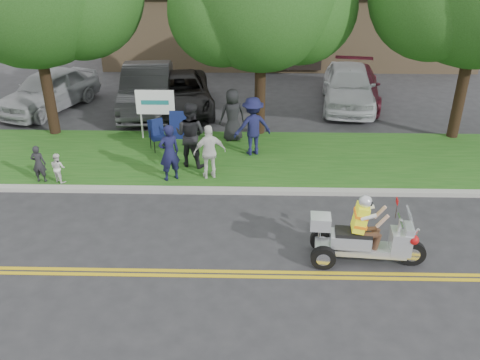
{
  "coord_description": "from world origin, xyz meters",
  "views": [
    {
      "loc": [
        0.23,
        -9.05,
        6.68
      ],
      "look_at": [
        -0.04,
        2.0,
        0.94
      ],
      "focal_mm": 38.0,
      "sensor_mm": 36.0,
      "label": 1
    }
  ],
  "objects_px": {
    "spectator_adult_mid": "(190,135)",
    "parked_car_far_left": "(48,90)",
    "lawn_chair_a": "(179,129)",
    "spectator_adult_right": "(210,152)",
    "parked_car_left": "(147,88)",
    "parked_car_right": "(354,86)",
    "spectator_adult_left": "(169,153)",
    "parked_car_far_right": "(348,86)",
    "lawn_chair_b": "(157,133)",
    "parked_car_mid": "(180,93)",
    "trike_scooter": "(362,239)"
  },
  "relations": [
    {
      "from": "parked_car_far_left",
      "to": "spectator_adult_left",
      "type": "bearing_deg",
      "value": -25.42
    },
    {
      "from": "spectator_adult_right",
      "to": "parked_car_far_right",
      "type": "bearing_deg",
      "value": -142.4
    },
    {
      "from": "trike_scooter",
      "to": "parked_car_left",
      "type": "xyz_separation_m",
      "value": [
        -6.4,
        9.67,
        0.27
      ]
    },
    {
      "from": "parked_car_mid",
      "to": "parked_car_right",
      "type": "height_order",
      "value": "parked_car_mid"
    },
    {
      "from": "parked_car_right",
      "to": "parked_car_left",
      "type": "bearing_deg",
      "value": -164.31
    },
    {
      "from": "lawn_chair_a",
      "to": "parked_car_far_right",
      "type": "height_order",
      "value": "parked_car_far_right"
    },
    {
      "from": "lawn_chair_a",
      "to": "spectator_adult_right",
      "type": "bearing_deg",
      "value": -58.07
    },
    {
      "from": "spectator_adult_mid",
      "to": "lawn_chair_a",
      "type": "bearing_deg",
      "value": -47.35
    },
    {
      "from": "lawn_chair_b",
      "to": "parked_car_right",
      "type": "relative_size",
      "value": 0.2
    },
    {
      "from": "spectator_adult_right",
      "to": "parked_car_left",
      "type": "xyz_separation_m",
      "value": [
        -2.86,
        5.94,
        -0.04
      ]
    },
    {
      "from": "parked_car_left",
      "to": "parked_car_right",
      "type": "height_order",
      "value": "parked_car_left"
    },
    {
      "from": "lawn_chair_a",
      "to": "lawn_chair_b",
      "type": "xyz_separation_m",
      "value": [
        -0.68,
        -0.03,
        -0.13
      ]
    },
    {
      "from": "parked_car_mid",
      "to": "spectator_adult_right",
      "type": "bearing_deg",
      "value": -84.78
    },
    {
      "from": "lawn_chair_a",
      "to": "spectator_adult_mid",
      "type": "height_order",
      "value": "spectator_adult_mid"
    },
    {
      "from": "lawn_chair_a",
      "to": "parked_car_left",
      "type": "height_order",
      "value": "parked_car_left"
    },
    {
      "from": "spectator_adult_left",
      "to": "parked_car_mid",
      "type": "relative_size",
      "value": 0.33
    },
    {
      "from": "parked_car_far_left",
      "to": "parked_car_far_right",
      "type": "xyz_separation_m",
      "value": [
        11.58,
        0.7,
        0.05
      ]
    },
    {
      "from": "parked_car_far_right",
      "to": "parked_car_far_left",
      "type": "bearing_deg",
      "value": -169.92
    },
    {
      "from": "lawn_chair_a",
      "to": "parked_car_left",
      "type": "relative_size",
      "value": 0.23
    },
    {
      "from": "spectator_adult_mid",
      "to": "parked_car_far_right",
      "type": "relative_size",
      "value": 0.4
    },
    {
      "from": "spectator_adult_right",
      "to": "parked_car_mid",
      "type": "relative_size",
      "value": 0.31
    },
    {
      "from": "lawn_chair_a",
      "to": "spectator_adult_left",
      "type": "height_order",
      "value": "spectator_adult_left"
    },
    {
      "from": "lawn_chair_a",
      "to": "parked_car_mid",
      "type": "relative_size",
      "value": 0.24
    },
    {
      "from": "spectator_adult_mid",
      "to": "parked_car_mid",
      "type": "xyz_separation_m",
      "value": [
        -0.96,
        5.01,
        -0.37
      ]
    },
    {
      "from": "parked_car_left",
      "to": "parked_car_far_right",
      "type": "xyz_separation_m",
      "value": [
        7.79,
        0.63,
        -0.03
      ]
    },
    {
      "from": "parked_car_left",
      "to": "parked_car_right",
      "type": "bearing_deg",
      "value": 1.72
    },
    {
      "from": "spectator_adult_mid",
      "to": "parked_car_far_right",
      "type": "xyz_separation_m",
      "value": [
        5.54,
        5.76,
        -0.25
      ]
    },
    {
      "from": "lawn_chair_a",
      "to": "trike_scooter",
      "type": "bearing_deg",
      "value": -48.32
    },
    {
      "from": "lawn_chair_a",
      "to": "parked_car_mid",
      "type": "xyz_separation_m",
      "value": [
        -0.44,
        3.79,
        -0.07
      ]
    },
    {
      "from": "parked_car_mid",
      "to": "parked_car_right",
      "type": "relative_size",
      "value": 1.07
    },
    {
      "from": "lawn_chair_b",
      "to": "parked_car_left",
      "type": "distance_m",
      "value": 4.09
    },
    {
      "from": "lawn_chair_a",
      "to": "parked_car_far_right",
      "type": "bearing_deg",
      "value": 39.48
    },
    {
      "from": "trike_scooter",
      "to": "parked_car_far_left",
      "type": "height_order",
      "value": "trike_scooter"
    },
    {
      "from": "spectator_adult_mid",
      "to": "parked_car_mid",
      "type": "bearing_deg",
      "value": -59.5
    },
    {
      "from": "spectator_adult_right",
      "to": "parked_car_left",
      "type": "bearing_deg",
      "value": -79.76
    },
    {
      "from": "parked_car_far_left",
      "to": "parked_car_right",
      "type": "bearing_deg",
      "value": 27.31
    },
    {
      "from": "spectator_adult_left",
      "to": "parked_car_far_right",
      "type": "height_order",
      "value": "spectator_adult_left"
    },
    {
      "from": "parked_car_mid",
      "to": "parked_car_far_left",
      "type": "bearing_deg",
      "value": 169.44
    },
    {
      "from": "lawn_chair_a",
      "to": "spectator_adult_mid",
      "type": "relative_size",
      "value": 0.61
    },
    {
      "from": "lawn_chair_a",
      "to": "parked_car_left",
      "type": "bearing_deg",
      "value": 116.43
    },
    {
      "from": "lawn_chair_b",
      "to": "parked_car_far_left",
      "type": "relative_size",
      "value": 0.21
    },
    {
      "from": "parked_car_right",
      "to": "spectator_adult_left",
      "type": "bearing_deg",
      "value": -123.38
    },
    {
      "from": "lawn_chair_b",
      "to": "spectator_adult_left",
      "type": "height_order",
      "value": "spectator_adult_left"
    },
    {
      "from": "spectator_adult_mid",
      "to": "parked_car_far_left",
      "type": "distance_m",
      "value": 7.88
    },
    {
      "from": "lawn_chair_b",
      "to": "parked_car_far_left",
      "type": "bearing_deg",
      "value": 112.49
    },
    {
      "from": "parked_car_far_left",
      "to": "parked_car_right",
      "type": "height_order",
      "value": "parked_car_far_left"
    },
    {
      "from": "spectator_adult_left",
      "to": "parked_car_mid",
      "type": "bearing_deg",
      "value": -114.53
    },
    {
      "from": "lawn_chair_a",
      "to": "parked_car_mid",
      "type": "height_order",
      "value": "parked_car_mid"
    },
    {
      "from": "spectator_adult_mid",
      "to": "parked_car_far_right",
      "type": "distance_m",
      "value": 8.0
    },
    {
      "from": "parked_car_far_right",
      "to": "lawn_chair_b",
      "type": "bearing_deg",
      "value": -139.2
    }
  ]
}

